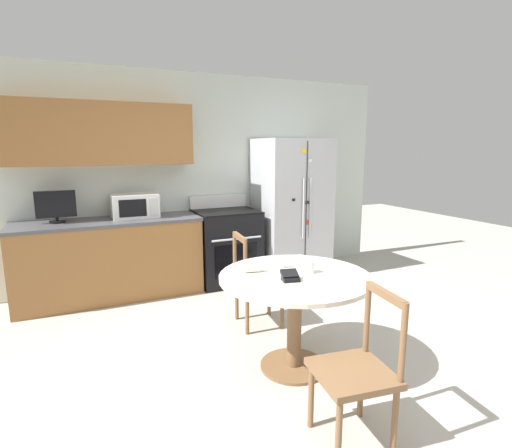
# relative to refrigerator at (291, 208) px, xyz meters

# --- Properties ---
(ground_plane) EXTENTS (14.00, 14.00, 0.00)m
(ground_plane) POSITION_rel_refrigerator_xyz_m (-1.08, -2.21, -0.90)
(ground_plane) COLOR #B2ADA3
(back_wall) EXTENTS (5.20, 0.44, 2.60)m
(back_wall) POSITION_rel_refrigerator_xyz_m (-1.39, 0.38, 0.53)
(back_wall) COLOR silver
(back_wall) RESTS_ON ground_plane
(kitchen_counter) EXTENTS (2.00, 0.64, 0.90)m
(kitchen_counter) POSITION_rel_refrigerator_xyz_m (-2.29, 0.08, -0.45)
(kitchen_counter) COLOR #936033
(kitchen_counter) RESTS_ON ground_plane
(refrigerator) EXTENTS (0.88, 0.77, 1.81)m
(refrigerator) POSITION_rel_refrigerator_xyz_m (0.00, 0.00, 0.00)
(refrigerator) COLOR #B2B5BA
(refrigerator) RESTS_ON ground_plane
(oven_range) EXTENTS (0.76, 0.68, 1.08)m
(oven_range) POSITION_rel_refrigerator_xyz_m (-0.90, 0.05, -0.43)
(oven_range) COLOR black
(oven_range) RESTS_ON ground_plane
(microwave) EXTENTS (0.51, 0.37, 0.27)m
(microwave) POSITION_rel_refrigerator_xyz_m (-1.99, 0.12, 0.13)
(microwave) COLOR white
(microwave) RESTS_ON kitchen_counter
(countertop_tv) EXTENTS (0.40, 0.16, 0.34)m
(countertop_tv) POSITION_rel_refrigerator_xyz_m (-2.80, 0.14, 0.18)
(countertop_tv) COLOR black
(countertop_tv) RESTS_ON kitchen_counter
(dining_table) EXTENTS (1.14, 1.14, 0.76)m
(dining_table) POSITION_rel_refrigerator_xyz_m (-1.16, -2.10, -0.30)
(dining_table) COLOR beige
(dining_table) RESTS_ON ground_plane
(dining_chair_far) EXTENTS (0.46, 0.46, 0.90)m
(dining_chair_far) POSITION_rel_refrigerator_xyz_m (-1.11, -1.27, -0.47)
(dining_chair_far) COLOR brown
(dining_chair_far) RESTS_ON ground_plane
(dining_chair_near) EXTENTS (0.47, 0.47, 0.90)m
(dining_chair_near) POSITION_rel_refrigerator_xyz_m (-1.23, -2.93, -0.47)
(dining_chair_near) COLOR brown
(dining_chair_near) RESTS_ON ground_plane
(candle_glass) EXTENTS (0.08, 0.08, 0.09)m
(candle_glass) POSITION_rel_refrigerator_xyz_m (-1.04, -2.10, -0.11)
(candle_glass) COLOR silver
(candle_glass) RESTS_ON dining_table
(folded_napkin) EXTENTS (0.15, 0.08, 0.05)m
(folded_napkin) POSITION_rel_refrigerator_xyz_m (-1.42, -1.90, -0.12)
(folded_napkin) COLOR silver
(folded_napkin) RESTS_ON dining_table
(wallet) EXTENTS (0.15, 0.15, 0.07)m
(wallet) POSITION_rel_refrigerator_xyz_m (-1.26, -2.19, -0.12)
(wallet) COLOR black
(wallet) RESTS_ON dining_table
(mail_stack) EXTENTS (0.33, 0.37, 0.02)m
(mail_stack) POSITION_rel_refrigerator_xyz_m (-1.01, -1.80, -0.14)
(mail_stack) COLOR white
(mail_stack) RESTS_ON dining_table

